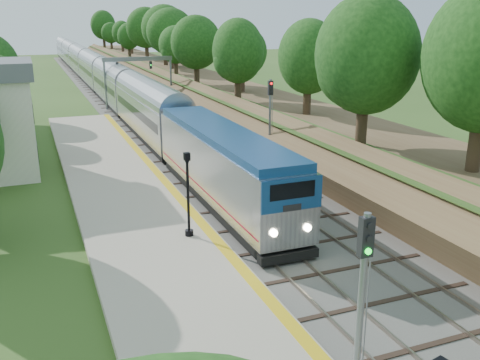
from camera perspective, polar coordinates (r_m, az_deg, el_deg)
name	(u,v)px	position (r m, az deg, el deg)	size (l,w,h in m)	color
trackbed	(129,102)	(72.12, -11.77, 8.13)	(9.50, 170.00, 0.28)	#4C4944
platform	(145,227)	(28.79, -10.15, -4.98)	(6.40, 68.00, 0.38)	#AFA28D
yellow_stripe	(196,217)	(29.34, -4.71, -3.91)	(0.55, 68.00, 0.01)	gold
embankment	(190,85)	(73.74, -5.38, 10.08)	(10.64, 170.00, 11.70)	brown
signal_gantry	(138,68)	(66.74, -10.83, 11.60)	(8.40, 0.38, 6.20)	slate
trees_behind_platform	(13,138)	(31.59, -23.01, 4.14)	(7.82, 53.32, 7.21)	#332316
train	(95,73)	(89.09, -15.24, 10.96)	(2.97, 139.25, 4.36)	black
lamppost_far	(188,199)	(26.28, -5.55, -2.07)	(0.42, 0.42, 4.26)	black
signal_platform	(361,298)	(14.14, 12.82, -12.22)	(0.35, 0.28, 5.98)	slate
signal_farside	(270,113)	(39.53, 3.23, 7.10)	(0.35, 0.28, 6.39)	slate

